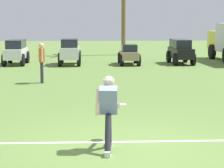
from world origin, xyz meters
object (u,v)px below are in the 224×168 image
at_px(teammate_midfield, 42,59).
at_px(parked_car_slot_d, 180,51).
at_px(parked_car_slot_c, 129,54).
at_px(frisbee_thrower, 108,109).
at_px(parked_car_slot_a, 16,51).
at_px(frisbee_in_flight, 120,104).
at_px(parked_car_slot_b, 70,51).

relative_size(teammate_midfield, parked_car_slot_d, 0.64).
distance_m(teammate_midfield, parked_car_slot_c, 7.70).
bearing_deg(parked_car_slot_c, frisbee_thrower, -96.32).
bearing_deg(parked_car_slot_a, frisbee_thrower, -74.32).
bearing_deg(frisbee_thrower, parked_car_slot_a, 105.68).
bearing_deg(parked_car_slot_c, frisbee_in_flight, -95.63).
height_order(frisbee_thrower, parked_car_slot_a, frisbee_thrower).
height_order(frisbee_thrower, frisbee_in_flight, frisbee_thrower).
xyz_separation_m(frisbee_in_flight, parked_car_slot_c, (1.45, 14.68, -0.17)).
bearing_deg(parked_car_slot_b, frisbee_thrower, -84.50).
xyz_separation_m(frisbee_thrower, parked_car_slot_c, (1.71, 15.42, -0.23)).
relative_size(parked_car_slot_a, parked_car_slot_c, 1.09).
distance_m(teammate_midfield, parked_car_slot_a, 7.24).
distance_m(frisbee_thrower, frisbee_in_flight, 0.79).
bearing_deg(teammate_midfield, frisbee_in_flight, -72.72).
relative_size(frisbee_in_flight, parked_car_slot_d, 0.14).
relative_size(frisbee_thrower, teammate_midfield, 0.91).
xyz_separation_m(frisbee_in_flight, parked_car_slot_d, (4.32, 14.96, -0.02)).
bearing_deg(parked_car_slot_c, teammate_midfield, -121.05).
bearing_deg(parked_car_slot_d, frisbee_in_flight, -106.12).
xyz_separation_m(parked_car_slot_b, parked_car_slot_c, (3.20, -0.04, -0.18)).
height_order(frisbee_in_flight, parked_car_slot_b, parked_car_slot_b).
bearing_deg(teammate_midfield, parked_car_slot_c, 58.95).
height_order(parked_car_slot_a, parked_car_slot_c, parked_car_slot_a).
height_order(parked_car_slot_b, parked_car_slot_d, parked_car_slot_b).
bearing_deg(parked_car_slot_c, parked_car_slot_b, 179.24).
bearing_deg(parked_car_slot_b, teammate_midfield, -96.61).
relative_size(frisbee_in_flight, parked_car_slot_a, 0.14).
relative_size(parked_car_slot_a, parked_car_slot_d, 0.99).
xyz_separation_m(frisbee_thrower, frisbee_in_flight, (0.26, 0.74, -0.06)).
bearing_deg(frisbee_in_flight, parked_car_slot_c, 84.37).
bearing_deg(frisbee_thrower, frisbee_in_flight, 70.52).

